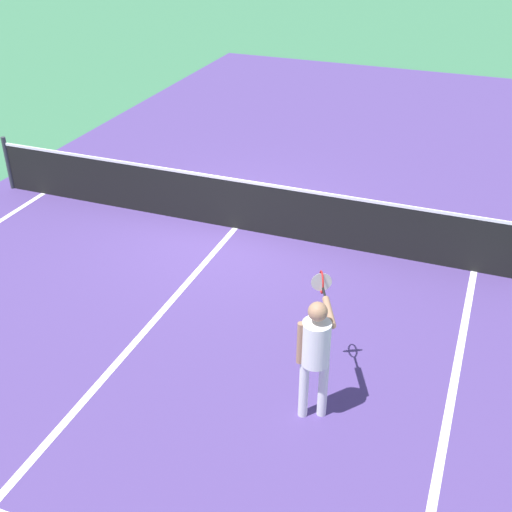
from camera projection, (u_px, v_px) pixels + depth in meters
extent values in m
plane|color=#38724C|center=(235.00, 228.00, 11.62)|extent=(60.00, 60.00, 0.00)
cube|color=#4C387A|center=(235.00, 228.00, 11.62)|extent=(10.62, 24.40, 0.00)
cube|color=white|center=(147.00, 329.00, 9.04)|extent=(0.10, 6.40, 0.01)
cylinder|color=#33383D|center=(8.00, 163.00, 12.85)|extent=(0.09, 0.09, 1.07)
cube|color=black|center=(235.00, 205.00, 11.39)|extent=(9.70, 0.02, 0.91)
cube|color=white|center=(235.00, 180.00, 11.14)|extent=(9.70, 0.03, 0.05)
cylinder|color=white|center=(304.00, 389.00, 7.41)|extent=(0.11, 0.11, 0.77)
cylinder|color=white|center=(323.00, 389.00, 7.42)|extent=(0.11, 0.11, 0.77)
cylinder|color=white|center=(316.00, 343.00, 7.08)|extent=(0.32, 0.32, 0.54)
sphere|color=#A87A5B|center=(318.00, 312.00, 6.87)|extent=(0.21, 0.21, 0.21)
cylinder|color=#A87A5B|center=(300.00, 343.00, 7.07)|extent=(0.08, 0.08, 0.53)
cylinder|color=#A87A5B|center=(329.00, 312.00, 7.20)|extent=(0.29, 0.51, 0.08)
cylinder|color=black|center=(324.00, 293.00, 7.52)|extent=(0.11, 0.21, 0.03)
torus|color=red|center=(321.00, 282.00, 7.73)|extent=(0.13, 0.27, 0.28)
cylinder|color=silver|center=(321.00, 282.00, 7.73)|extent=(0.23, 0.10, 0.25)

